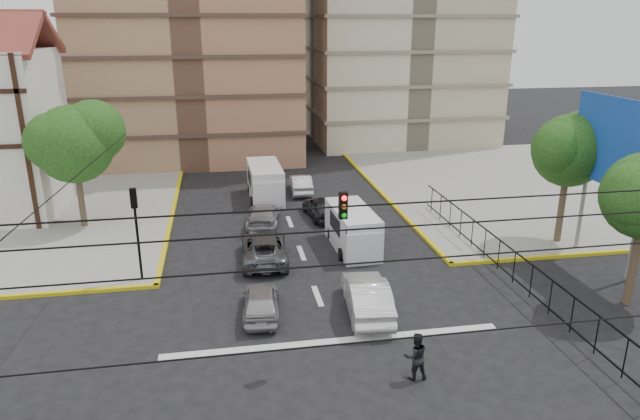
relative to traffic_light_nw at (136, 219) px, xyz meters
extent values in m
plane|color=black|center=(7.80, -7.80, -3.11)|extent=(160.00, 160.00, 0.00)
cube|color=gray|center=(27.80, 12.20, -3.04)|extent=(26.00, 26.00, 0.15)
cube|color=silver|center=(7.80, -6.60, -3.11)|extent=(13.00, 0.40, 0.01)
cylinder|color=slate|center=(22.30, -3.80, -0.96)|extent=(0.20, 0.20, 4.00)
cylinder|color=slate|center=(22.30, 0.20, -0.96)|extent=(0.20, 0.20, 4.00)
cube|color=silver|center=(22.30, -1.80, 3.04)|extent=(0.25, 6.00, 4.00)
cube|color=blue|center=(22.10, -1.80, 3.04)|extent=(0.08, 6.20, 4.20)
cylinder|color=#473828|center=(20.80, -5.80, -1.01)|extent=(0.36, 0.36, 4.20)
sphere|color=#174112|center=(20.08, -6.10, 1.91)|extent=(2.70, 2.70, 2.70)
cylinder|color=#473828|center=(21.80, 1.20, -0.87)|extent=(0.36, 0.36, 4.48)
sphere|color=#174112|center=(21.80, 1.20, 2.05)|extent=(3.80, 3.80, 3.80)
sphere|color=#174112|center=(22.75, 1.50, 2.62)|extent=(3.04, 3.04, 3.04)
sphere|color=#174112|center=(21.04, 0.90, 2.24)|extent=(2.85, 2.85, 2.85)
cylinder|color=#473828|center=(-4.20, 8.20, -1.01)|extent=(0.36, 0.36, 4.20)
sphere|color=#174112|center=(-4.20, 8.20, 1.89)|extent=(4.40, 4.40, 4.40)
sphere|color=#174112|center=(-3.10, 8.50, 2.55)|extent=(3.52, 3.52, 3.52)
sphere|color=#174112|center=(-5.08, 7.90, 2.11)|extent=(3.30, 3.30, 3.30)
cylinder|color=black|center=(0.00, 0.00, -1.21)|extent=(0.12, 0.12, 3.50)
cube|color=black|center=(0.00, 0.00, 0.99)|extent=(0.28, 0.22, 0.90)
sphere|color=#FF0C0C|center=(0.00, 0.00, 1.29)|extent=(0.17, 0.17, 0.17)
cube|color=black|center=(7.80, -7.80, 2.69)|extent=(0.28, 0.22, 0.90)
cylinder|color=black|center=(7.80, -16.80, 3.14)|extent=(18.00, 0.03, 0.03)
cube|color=silver|center=(10.58, 2.41, -2.02)|extent=(2.12, 4.84, 2.19)
cube|color=silver|center=(10.58, 0.51, -2.16)|extent=(1.86, 1.22, 1.52)
cube|color=black|center=(10.58, 0.17, -1.64)|extent=(1.76, 0.18, 0.86)
cylinder|color=black|center=(9.67, 0.89, -2.78)|extent=(0.25, 0.67, 0.67)
cylinder|color=black|center=(11.48, 0.89, -2.78)|extent=(0.25, 0.67, 0.67)
cylinder|color=black|center=(9.67, 3.93, -2.78)|extent=(0.25, 0.67, 0.67)
cylinder|color=black|center=(11.48, 3.93, -2.78)|extent=(0.25, 0.67, 0.67)
cube|color=silver|center=(6.76, 12.18, -1.92)|extent=(2.18, 5.21, 2.38)
cube|color=silver|center=(6.76, 10.11, -2.08)|extent=(1.99, 1.28, 1.65)
cube|color=black|center=(6.76, 9.75, -1.51)|extent=(1.91, 0.14, 0.93)
cylinder|color=black|center=(5.78, 10.53, -2.75)|extent=(0.25, 0.72, 0.72)
cylinder|color=black|center=(7.74, 10.53, -2.75)|extent=(0.25, 0.72, 0.72)
cylinder|color=black|center=(5.78, 13.83, -2.75)|extent=(0.25, 0.72, 0.72)
cylinder|color=black|center=(7.74, 13.83, -2.75)|extent=(0.25, 0.72, 0.72)
imported|color=#A3A3A7|center=(5.23, -4.05, -2.48)|extent=(1.79, 3.80, 1.26)
imported|color=white|center=(9.56, -4.64, -2.35)|extent=(2.05, 4.78, 1.53)
imported|color=#53565A|center=(5.82, 1.59, -2.44)|extent=(2.46, 4.94, 1.35)
imported|color=#A3A3A8|center=(6.20, 6.87, -2.47)|extent=(2.47, 4.68, 1.29)
imported|color=#252528|center=(9.82, 7.61, -2.43)|extent=(2.08, 4.17, 1.37)
imported|color=silver|center=(9.35, 13.25, -2.46)|extent=(1.55, 4.02, 1.31)
imported|color=black|center=(10.01, -9.40, -2.26)|extent=(0.83, 0.65, 1.71)
camera|label=1|loc=(3.96, -25.20, 8.43)|focal=32.00mm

